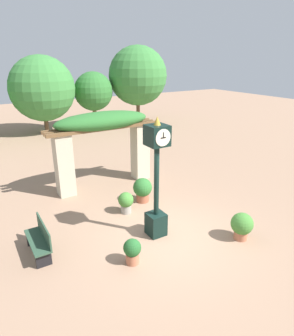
# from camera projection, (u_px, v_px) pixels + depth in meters

# --- Properties ---
(ground_plane) EXTENTS (60.00, 60.00, 0.00)m
(ground_plane) POSITION_uv_depth(u_px,v_px,m) (167.00, 236.00, 8.70)
(ground_plane) COLOR #9E7A60
(pedestal_clock) EXTENTS (0.54, 0.59, 3.48)m
(pedestal_clock) POSITION_uv_depth(u_px,v_px,m) (156.00, 180.00, 8.21)
(pedestal_clock) COLOR black
(pedestal_clock) RESTS_ON ground
(pergola) EXTENTS (4.42, 1.20, 2.98)m
(pergola) POSITION_uv_depth(u_px,v_px,m) (103.00, 134.00, 11.39)
(pergola) COLOR #BCB299
(pergola) RESTS_ON ground
(potted_plant_near_left) EXTENTS (0.45, 0.45, 0.68)m
(potted_plant_near_left) POSITION_uv_depth(u_px,v_px,m) (132.00, 250.00, 7.46)
(potted_plant_near_left) COLOR #B26B4C
(potted_plant_near_left) RESTS_ON ground
(potted_plant_near_right) EXTENTS (0.63, 0.63, 0.80)m
(potted_plant_near_right) POSITION_uv_depth(u_px,v_px,m) (242.00, 225.00, 8.44)
(potted_plant_near_right) COLOR #B26B4C
(potted_plant_near_right) RESTS_ON ground
(potted_plant_far_left) EXTENTS (0.68, 0.68, 0.88)m
(potted_plant_far_left) POSITION_uv_depth(u_px,v_px,m) (143.00, 189.00, 10.64)
(potted_plant_far_left) COLOR #9E563D
(potted_plant_far_left) RESTS_ON ground
(potted_plant_far_right) EXTENTS (0.51, 0.51, 0.72)m
(potted_plant_far_right) POSITION_uv_depth(u_px,v_px,m) (126.00, 202.00, 9.89)
(potted_plant_far_right) COLOR gray
(potted_plant_far_right) RESTS_ON ground
(park_bench) EXTENTS (0.42, 1.36, 0.89)m
(park_bench) POSITION_uv_depth(u_px,v_px,m) (40.00, 240.00, 7.79)
(park_bench) COLOR #2D4C38
(park_bench) RESTS_ON ground
(tree_line) EXTENTS (18.67, 4.46, 5.70)m
(tree_line) POSITION_uv_depth(u_px,v_px,m) (69.00, 86.00, 20.15)
(tree_line) COLOR brown
(tree_line) RESTS_ON ground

